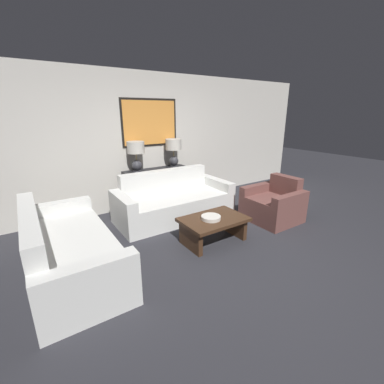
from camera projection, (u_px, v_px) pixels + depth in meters
ground_plane at (229, 252)px, 3.65m from camera, size 20.00×20.00×0.00m
back_wall at (150, 141)px, 5.23m from camera, size 8.48×0.12×2.65m
console_table at (157, 188)px, 5.31m from camera, size 1.34×0.36×0.80m
table_lamp_left at (136, 152)px, 4.86m from camera, size 0.33×0.33×0.58m
table_lamp_right at (174, 149)px, 5.29m from camera, size 0.33×0.33×0.58m
couch_by_back_wall at (174, 202)px, 4.80m from camera, size 2.15×0.94×0.85m
couch_by_side at (68, 250)px, 3.15m from camera, size 0.94×2.15×0.85m
coffee_table at (214, 225)px, 3.89m from camera, size 0.97×0.65×0.39m
decorative_bowl at (211, 218)px, 3.80m from camera, size 0.29×0.29×0.05m
armchair_near_back_wall at (273, 205)px, 4.69m from camera, size 0.84×0.87×0.78m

